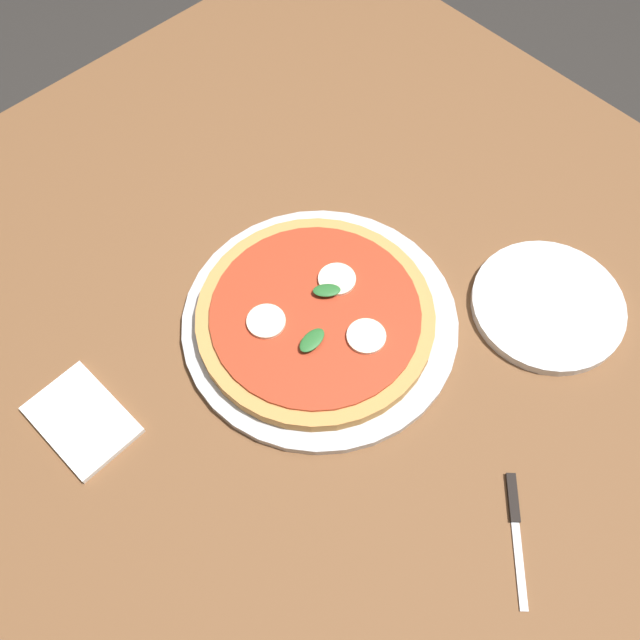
# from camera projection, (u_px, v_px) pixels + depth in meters

# --- Properties ---
(ground_plane) EXTENTS (6.00, 6.00, 0.00)m
(ground_plane) POSITION_uv_depth(u_px,v_px,m) (341.00, 478.00, 1.58)
(ground_plane) COLOR #2D2B28
(dining_table) EXTENTS (1.28, 1.12, 0.76)m
(dining_table) POSITION_uv_depth(u_px,v_px,m) (352.00, 339.00, 1.01)
(dining_table) COLOR brown
(dining_table) RESTS_ON ground_plane
(serving_tray) EXTENTS (0.36, 0.36, 0.01)m
(serving_tray) POSITION_uv_depth(u_px,v_px,m) (320.00, 322.00, 0.91)
(serving_tray) COLOR silver
(serving_tray) RESTS_ON dining_table
(pizza) EXTENTS (0.31, 0.31, 0.03)m
(pizza) POSITION_uv_depth(u_px,v_px,m) (316.00, 316.00, 0.89)
(pizza) COLOR tan
(pizza) RESTS_ON serving_tray
(plate_white) EXTENTS (0.20, 0.20, 0.01)m
(plate_white) POSITION_uv_depth(u_px,v_px,m) (548.00, 305.00, 0.92)
(plate_white) COLOR white
(plate_white) RESTS_ON dining_table
(napkin) EXTENTS (0.13, 0.09, 0.01)m
(napkin) POSITION_uv_depth(u_px,v_px,m) (82.00, 420.00, 0.84)
(napkin) COLOR white
(napkin) RESTS_ON dining_table
(knife) EXTENTS (0.11, 0.11, 0.01)m
(knife) POSITION_uv_depth(u_px,v_px,m) (515.00, 521.00, 0.78)
(knife) COLOR black
(knife) RESTS_ON dining_table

